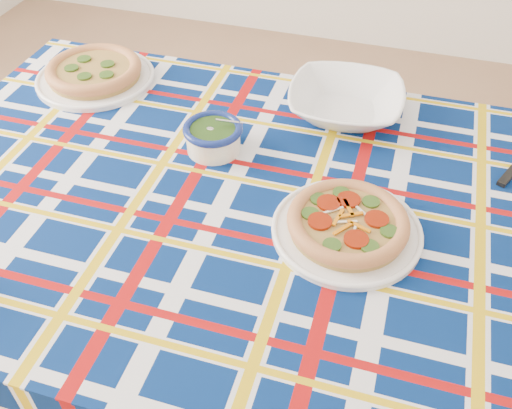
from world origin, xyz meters
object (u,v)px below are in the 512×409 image
(dining_table, at_px, (265,228))
(main_focaccia_plate, at_px, (348,222))
(serving_bowl, at_px, (346,102))
(pesto_bowl, at_px, (213,135))

(dining_table, bearing_deg, main_focaccia_plate, -13.36)
(dining_table, distance_m, serving_bowl, 0.39)
(main_focaccia_plate, relative_size, serving_bowl, 1.08)
(dining_table, bearing_deg, serving_bowl, 75.05)
(serving_bowl, bearing_deg, pesto_bowl, -138.23)
(main_focaccia_plate, bearing_deg, serving_bowl, 101.19)
(dining_table, relative_size, serving_bowl, 5.77)
(dining_table, height_order, pesto_bowl, pesto_bowl)
(dining_table, height_order, main_focaccia_plate, main_focaccia_plate)
(main_focaccia_plate, height_order, pesto_bowl, pesto_bowl)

